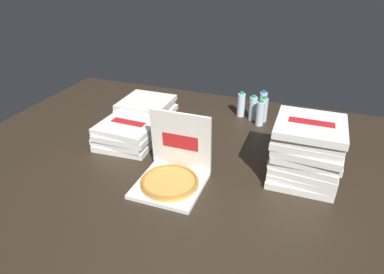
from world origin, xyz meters
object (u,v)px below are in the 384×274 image
object	(u,v)px
water_bottle_0	(263,103)
water_bottle_2	(241,105)
water_bottle_3	(264,110)
pizza_stack_right_far	(146,110)
pizza_stack_center_near	(128,133)
water_bottle_1	(253,108)
water_bottle_4	(260,113)
open_pizza_box	(173,172)
pizza_stack_center_far	(307,151)

from	to	relation	value
water_bottle_0	water_bottle_2	bearing A→B (deg)	-151.15
water_bottle_3	pizza_stack_right_far	bearing A→B (deg)	-161.85
pizza_stack_center_near	pizza_stack_right_far	distance (m)	0.40
water_bottle_1	water_bottle_4	distance (m)	0.11
pizza_stack_center_near	water_bottle_1	world-z (taller)	water_bottle_1
pizza_stack_center_near	water_bottle_0	bearing A→B (deg)	45.68
open_pizza_box	water_bottle_0	size ratio (longest dim) A/B	1.92
water_bottle_3	water_bottle_4	size ratio (longest dim) A/B	1.00
water_bottle_3	water_bottle_1	bearing A→B (deg)	-179.84
water_bottle_1	water_bottle_3	size ratio (longest dim) A/B	1.00
water_bottle_0	pizza_stack_right_far	bearing A→B (deg)	-154.17
open_pizza_box	pizza_stack_center_far	xyz separation A→B (m)	(0.71, 0.32, 0.11)
water_bottle_1	water_bottle_3	world-z (taller)	same
pizza_stack_center_far	water_bottle_1	size ratio (longest dim) A/B	2.01
water_bottle_1	pizza_stack_right_far	bearing A→B (deg)	-160.08
water_bottle_2	water_bottle_1	bearing A→B (deg)	-19.07
open_pizza_box	water_bottle_1	distance (m)	1.04
water_bottle_2	pizza_stack_right_far	bearing A→B (deg)	-154.89
water_bottle_1	water_bottle_0	bearing A→B (deg)	65.64
water_bottle_3	pizza_stack_center_near	bearing A→B (deg)	-140.06
water_bottle_1	water_bottle_3	distance (m)	0.08
open_pizza_box	water_bottle_2	world-z (taller)	open_pizza_box
pizza_stack_right_far	water_bottle_0	world-z (taller)	water_bottle_0
water_bottle_3	pizza_stack_center_far	bearing A→B (deg)	-62.33
water_bottle_0	water_bottle_3	distance (m)	0.13
pizza_stack_center_far	pizza_stack_center_near	distance (m)	1.19
pizza_stack_center_near	water_bottle_4	distance (m)	1.01
pizza_stack_center_near	pizza_stack_right_far	world-z (taller)	pizza_stack_center_near
pizza_stack_center_near	water_bottle_0	xyz separation A→B (m)	(0.79, 0.81, 0.02)
pizza_stack_right_far	water_bottle_3	size ratio (longest dim) A/B	1.94
pizza_stack_center_far	water_bottle_1	distance (m)	0.82
pizza_stack_center_near	water_bottle_2	world-z (taller)	water_bottle_2
water_bottle_1	pizza_stack_center_near	bearing A→B (deg)	-136.98
pizza_stack_center_near	pizza_stack_right_far	bearing A→B (deg)	98.92
water_bottle_3	water_bottle_4	distance (m)	0.08
pizza_stack_right_far	water_bottle_1	size ratio (longest dim) A/B	1.94
pizza_stack_center_near	water_bottle_2	bearing A→B (deg)	48.85
open_pizza_box	water_bottle_1	bearing A→B (deg)	75.49
water_bottle_2	pizza_stack_center_near	bearing A→B (deg)	-131.15
pizza_stack_center_near	water_bottle_3	bearing A→B (deg)	39.94
water_bottle_2	water_bottle_3	xyz separation A→B (m)	(0.19, -0.04, 0.00)
pizza_stack_center_near	water_bottle_2	size ratio (longest dim) A/B	1.96
water_bottle_2	water_bottle_3	distance (m)	0.19
pizza_stack_center_far	water_bottle_4	xyz separation A→B (m)	(-0.37, 0.61, -0.09)
water_bottle_2	water_bottle_4	world-z (taller)	same
water_bottle_4	water_bottle_1	bearing A→B (deg)	131.94
water_bottle_3	water_bottle_4	bearing A→B (deg)	-99.59
pizza_stack_center_far	pizza_stack_right_far	distance (m)	1.31
pizza_stack_right_far	water_bottle_1	xyz separation A→B (m)	(0.80, 0.29, 0.02)
pizza_stack_center_far	water_bottle_4	size ratio (longest dim) A/B	2.01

